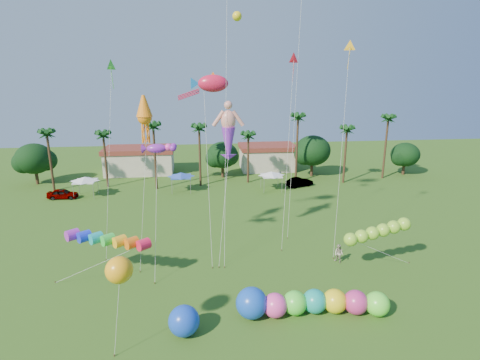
{
  "coord_description": "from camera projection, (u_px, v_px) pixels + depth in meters",
  "views": [
    {
      "loc": [
        -3.46,
        -19.5,
        17.14
      ],
      "look_at": [
        0.0,
        10.0,
        9.0
      ],
      "focal_mm": 28.0,
      "sensor_mm": 36.0,
      "label": 1
    }
  ],
  "objects": [
    {
      "name": "ground",
      "position": [
        258.0,
        359.0,
        23.6
      ],
      "size": [
        160.0,
        160.0,
        0.0
      ],
      "primitive_type": "plane",
      "color": "#285116",
      "rests_on": "ground"
    },
    {
      "name": "tree_line",
      "position": [
        238.0,
        154.0,
        65.01
      ],
      "size": [
        69.46,
        8.91,
        11.0
      ],
      "color": "#3A2819",
      "rests_on": "ground"
    },
    {
      "name": "buildings_row",
      "position": [
        199.0,
        161.0,
        70.62
      ],
      "size": [
        35.0,
        7.0,
        4.0
      ],
      "color": "beige",
      "rests_on": "ground"
    },
    {
      "name": "tent_row",
      "position": [
        181.0,
        175.0,
        57.0
      ],
      "size": [
        31.0,
        4.0,
        0.6
      ],
      "color": "white",
      "rests_on": "ground"
    },
    {
      "name": "car_a",
      "position": [
        63.0,
        194.0,
        54.74
      ],
      "size": [
        4.34,
        1.93,
        1.45
      ],
      "primitive_type": "imported",
      "rotation": [
        0.0,
        0.0,
        1.52
      ],
      "color": "#4C4C54",
      "rests_on": "ground"
    },
    {
      "name": "car_b",
      "position": [
        299.0,
        182.0,
        60.8
      ],
      "size": [
        4.8,
        3.1,
        1.49
      ],
      "primitive_type": "imported",
      "rotation": [
        0.0,
        0.0,
        1.94
      ],
      "color": "#4C4C54",
      "rests_on": "ground"
    },
    {
      "name": "spectator_b",
      "position": [
        339.0,
        254.0,
        35.69
      ],
      "size": [
        1.08,
        1.13,
        1.83
      ],
      "primitive_type": "imported",
      "rotation": [
        0.0,
        0.0,
        -0.96
      ],
      "color": "#A9A08C",
      "rests_on": "ground"
    },
    {
      "name": "caterpillar_inflatable",
      "position": [
        307.0,
        303.0,
        27.79
      ],
      "size": [
        11.48,
        2.99,
        2.34
      ],
      "rotation": [
        0.0,
        0.0,
        -0.07
      ],
      "color": "#FF43A9",
      "rests_on": "ground"
    },
    {
      "name": "blue_ball",
      "position": [
        184.0,
        321.0,
        25.58
      ],
      "size": [
        2.15,
        2.15,
        2.15
      ],
      "primitive_type": "sphere",
      "color": "blue",
      "rests_on": "ground"
    },
    {
      "name": "rainbow_tube",
      "position": [
        122.0,
        246.0,
        31.47
      ],
      "size": [
        9.39,
        4.31,
        3.98
      ],
      "color": "#E91945",
      "rests_on": "ground"
    },
    {
      "name": "green_worm",
      "position": [
        351.0,
        240.0,
        33.3
      ],
      "size": [
        9.77,
        1.61,
        3.95
      ],
      "color": "#8BD12E",
      "rests_on": "ground"
    },
    {
      "name": "orange_ball_kite",
      "position": [
        119.0,
        270.0,
        22.62
      ],
      "size": [
        2.07,
        2.07,
        6.74
      ],
      "color": "#FFA714",
      "rests_on": "ground"
    },
    {
      "name": "merman_kite",
      "position": [
        228.0,
        135.0,
        36.06
      ],
      "size": [
        2.61,
        5.2,
        14.54
      ],
      "color": "#E58F82",
      "rests_on": "ground"
    },
    {
      "name": "fish_kite",
      "position": [
        213.0,
        83.0,
        36.12
      ],
      "size": [
        4.59,
        6.99,
        17.53
      ],
      "color": "red",
      "rests_on": "ground"
    },
    {
      "name": "squid_kite",
      "position": [
        145.0,
        118.0,
        33.5
      ],
      "size": [
        1.81,
        3.95,
        15.75
      ],
      "color": "orange",
      "rests_on": "ground"
    },
    {
      "name": "lobster_kite",
      "position": [
        157.0,
        149.0,
        33.75
      ],
      "size": [
        3.52,
        6.01,
        11.58
      ],
      "color": "purple",
      "rests_on": "ground"
    },
    {
      "name": "delta_kite_red",
      "position": [
        294.0,
        62.0,
        37.48
      ],
      "size": [
        2.35,
        4.63,
        19.63
      ],
      "color": "red",
      "rests_on": "ground"
    },
    {
      "name": "delta_kite_yellow",
      "position": [
        349.0,
        51.0,
        34.58
      ],
      "size": [
        1.98,
        3.57,
        20.51
      ],
      "color": "gold",
      "rests_on": "ground"
    },
    {
      "name": "delta_kite_green",
      "position": [
        111.0,
        69.0,
        36.35
      ],
      "size": [
        1.59,
        5.62,
        18.89
      ],
      "color": "#4BEB37",
      "rests_on": "ground"
    }
  ]
}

